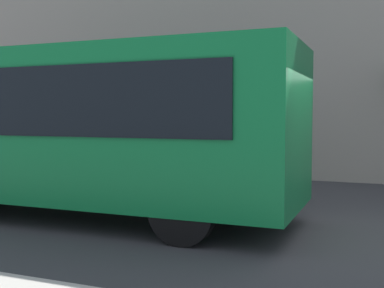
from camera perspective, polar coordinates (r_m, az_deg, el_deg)
ground_plane at (r=7.85m, az=13.43°, el=-10.51°), size 60.00×60.00×0.00m
red_bus at (r=9.33m, az=-15.79°, el=2.11°), size 9.05×2.54×3.08m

